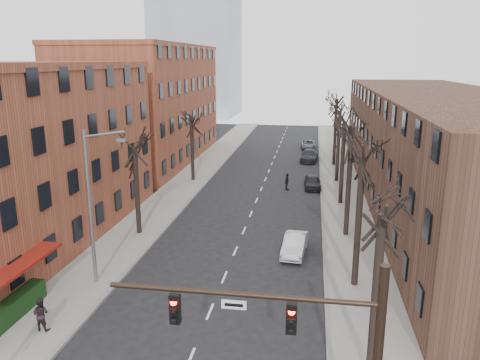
% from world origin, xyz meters
% --- Properties ---
extents(sidewalk_left, '(4.00, 90.00, 0.15)m').
position_xyz_m(sidewalk_left, '(-8.00, 35.00, 0.07)').
color(sidewalk_left, gray).
rests_on(sidewalk_left, ground).
extents(sidewalk_right, '(4.00, 90.00, 0.15)m').
position_xyz_m(sidewalk_right, '(8.00, 35.00, 0.07)').
color(sidewalk_right, gray).
rests_on(sidewalk_right, ground).
extents(building_left_near, '(12.00, 26.00, 12.00)m').
position_xyz_m(building_left_near, '(-16.00, 15.00, 6.00)').
color(building_left_near, brown).
rests_on(building_left_near, ground).
extents(building_left_far, '(12.00, 28.00, 14.00)m').
position_xyz_m(building_left_far, '(-16.00, 44.00, 7.00)').
color(building_left_far, brown).
rests_on(building_left_far, ground).
extents(building_right, '(12.00, 50.00, 10.00)m').
position_xyz_m(building_right, '(16.00, 30.00, 5.00)').
color(building_right, '#533126').
rests_on(building_right, ground).
extents(awning_left, '(1.20, 7.00, 0.15)m').
position_xyz_m(awning_left, '(-9.40, 6.00, 0.00)').
color(awning_left, maroon).
rests_on(awning_left, ground).
extents(hedge, '(0.80, 6.00, 1.00)m').
position_xyz_m(hedge, '(-9.50, 5.00, 0.65)').
color(hedge, '#183813').
rests_on(hedge, sidewalk_left).
extents(tree_right_b, '(5.20, 5.20, 10.80)m').
position_xyz_m(tree_right_b, '(7.60, 12.00, 0.00)').
color(tree_right_b, black).
rests_on(tree_right_b, ground).
extents(tree_right_c, '(5.20, 5.20, 11.60)m').
position_xyz_m(tree_right_c, '(7.60, 20.00, 0.00)').
color(tree_right_c, black).
rests_on(tree_right_c, ground).
extents(tree_right_d, '(5.20, 5.20, 10.00)m').
position_xyz_m(tree_right_d, '(7.60, 28.00, 0.00)').
color(tree_right_d, black).
rests_on(tree_right_d, ground).
extents(tree_right_e, '(5.20, 5.20, 10.80)m').
position_xyz_m(tree_right_e, '(7.60, 36.00, 0.00)').
color(tree_right_e, black).
rests_on(tree_right_e, ground).
extents(tree_right_f, '(5.20, 5.20, 11.60)m').
position_xyz_m(tree_right_f, '(7.60, 44.00, 0.00)').
color(tree_right_f, black).
rests_on(tree_right_f, ground).
extents(tree_left_a, '(5.20, 5.20, 9.50)m').
position_xyz_m(tree_left_a, '(-7.60, 18.00, 0.00)').
color(tree_left_a, black).
rests_on(tree_left_a, ground).
extents(tree_left_b, '(5.20, 5.20, 9.50)m').
position_xyz_m(tree_left_b, '(-7.60, 34.00, 0.00)').
color(tree_left_b, black).
rests_on(tree_left_b, ground).
extents(signal_mast_arm, '(8.14, 0.30, 7.20)m').
position_xyz_m(signal_mast_arm, '(5.45, -1.00, 4.40)').
color(signal_mast_arm, black).
rests_on(signal_mast_arm, ground).
extents(streetlight, '(2.45, 0.22, 9.03)m').
position_xyz_m(streetlight, '(-7.03, 10.00, 5.01)').
color(streetlight, slate).
rests_on(streetlight, ground).
extents(silver_sedan, '(1.74, 4.12, 1.32)m').
position_xyz_m(silver_sedan, '(4.00, 16.16, 0.66)').
color(silver_sedan, silver).
rests_on(silver_sedan, ground).
extents(parked_car_near, '(1.79, 4.01, 1.34)m').
position_xyz_m(parked_car_near, '(5.09, 33.08, 0.67)').
color(parked_car_near, black).
rests_on(parked_car_near, ground).
extents(parked_car_mid, '(2.36, 5.12, 1.45)m').
position_xyz_m(parked_car_mid, '(4.56, 46.27, 0.73)').
color(parked_car_mid, black).
rests_on(parked_car_mid, ground).
extents(parked_car_far, '(2.31, 4.54, 1.23)m').
position_xyz_m(parked_car_far, '(4.32, 55.04, 0.61)').
color(parked_car_far, '#5A5C62').
rests_on(parked_car_far, ground).
extents(pedestrian_b, '(0.81, 0.64, 1.65)m').
position_xyz_m(pedestrian_b, '(-7.49, 4.91, 0.97)').
color(pedestrian_b, black).
rests_on(pedestrian_b, sidewalk_left).
extents(pedestrian_crossing, '(0.65, 1.08, 1.72)m').
position_xyz_m(pedestrian_crossing, '(2.56, 32.01, 0.86)').
color(pedestrian_crossing, black).
rests_on(pedestrian_crossing, ground).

